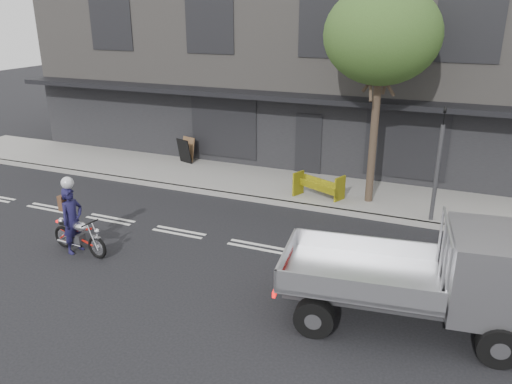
% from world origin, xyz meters
% --- Properties ---
extents(ground, '(80.00, 80.00, 0.00)m').
position_xyz_m(ground, '(0.00, 0.00, 0.00)').
color(ground, black).
rests_on(ground, ground).
extents(sidewalk, '(32.00, 3.20, 0.15)m').
position_xyz_m(sidewalk, '(0.00, 4.70, 0.07)').
color(sidewalk, gray).
rests_on(sidewalk, ground).
extents(kerb, '(32.00, 0.20, 0.15)m').
position_xyz_m(kerb, '(0.00, 3.10, 0.07)').
color(kerb, gray).
rests_on(kerb, ground).
extents(building_main, '(26.00, 10.00, 8.00)m').
position_xyz_m(building_main, '(0.00, 11.30, 4.00)').
color(building_main, slate).
rests_on(building_main, ground).
extents(street_tree, '(3.40, 3.40, 6.74)m').
position_xyz_m(street_tree, '(2.20, 4.20, 5.28)').
color(street_tree, '#382B21').
rests_on(street_tree, ground).
extents(traffic_light_pole, '(0.12, 0.12, 3.50)m').
position_xyz_m(traffic_light_pole, '(4.20, 3.35, 1.65)').
color(traffic_light_pole, '#2D2D30').
rests_on(traffic_light_pole, ground).
extents(motorcycle, '(1.87, 0.54, 0.97)m').
position_xyz_m(motorcycle, '(-4.14, -2.06, 0.50)').
color(motorcycle, black).
rests_on(motorcycle, ground).
extents(rider, '(0.50, 0.69, 1.77)m').
position_xyz_m(rider, '(-4.29, -2.06, 0.88)').
color(rider, '#19163D').
rests_on(rider, ground).
extents(flatbed_ute, '(5.11, 2.57, 2.27)m').
position_xyz_m(flatbed_ute, '(5.17, -1.92, 1.30)').
color(flatbed_ute, black).
rests_on(flatbed_ute, ground).
extents(construction_barrier, '(1.62, 1.18, 0.84)m').
position_xyz_m(construction_barrier, '(0.61, 3.63, 0.57)').
color(construction_barrier, yellow).
rests_on(construction_barrier, sidewalk).
extents(sandwich_board, '(0.72, 0.58, 0.99)m').
position_xyz_m(sandwich_board, '(-5.45, 5.58, 0.65)').
color(sandwich_board, black).
rests_on(sandwich_board, sidewalk).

